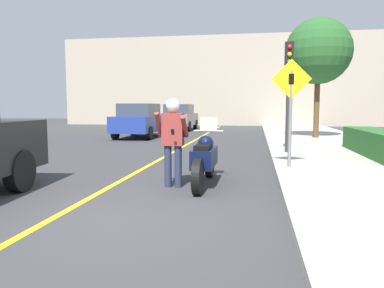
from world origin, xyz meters
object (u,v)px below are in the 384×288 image
(crossing_sign, at_px, (291,103))
(parked_car_blue, at_px, (140,120))
(traffic_light, at_px, (289,76))
(street_tree, at_px, (318,51))
(motorcycle, at_px, (205,159))
(person_biker, at_px, (173,133))
(parked_car_grey, at_px, (179,117))

(crossing_sign, xyz_separation_m, parked_car_blue, (-6.46, 9.02, -0.78))
(traffic_light, bearing_deg, street_tree, 73.59)
(motorcycle, relative_size, traffic_light, 0.71)
(person_biker, bearing_deg, parked_car_blue, 110.61)
(crossing_sign, bearing_deg, traffic_light, 86.59)
(person_biker, bearing_deg, crossing_sign, 40.40)
(traffic_light, xyz_separation_m, parked_car_blue, (-6.63, 6.18, -1.61))
(crossing_sign, bearing_deg, parked_car_blue, 125.63)
(crossing_sign, bearing_deg, motorcycle, -136.68)
(motorcycle, bearing_deg, crossing_sign, 43.32)
(person_biker, xyz_separation_m, parked_car_grey, (-3.37, 16.97, -0.18))
(motorcycle, xyz_separation_m, parked_car_grey, (-3.93, 16.65, 0.35))
(motorcycle, bearing_deg, person_biker, -150.60)
(motorcycle, distance_m, parked_car_blue, 11.67)
(crossing_sign, distance_m, street_tree, 9.21)
(street_tree, bearing_deg, parked_car_blue, 177.86)
(crossing_sign, relative_size, traffic_light, 0.75)
(crossing_sign, height_order, parked_car_grey, crossing_sign)
(motorcycle, xyz_separation_m, parked_car_blue, (-4.70, 10.68, 0.35))
(street_tree, height_order, parked_car_blue, street_tree)
(crossing_sign, relative_size, street_tree, 0.47)
(parked_car_blue, bearing_deg, traffic_light, -42.99)
(traffic_light, xyz_separation_m, parked_car_grey, (-5.86, 12.15, -1.61))
(traffic_light, bearing_deg, crossing_sign, -93.41)
(street_tree, bearing_deg, motorcycle, -109.44)
(street_tree, bearing_deg, traffic_light, -106.41)
(crossing_sign, xyz_separation_m, parked_car_grey, (-5.70, 14.98, -0.78))
(motorcycle, distance_m, parked_car_grey, 17.11)
(crossing_sign, bearing_deg, person_biker, -139.60)
(street_tree, xyz_separation_m, parked_car_blue, (-8.36, 0.31, -3.11))
(person_biker, height_order, traffic_light, traffic_light)
(person_biker, xyz_separation_m, street_tree, (4.22, 10.69, 2.93))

